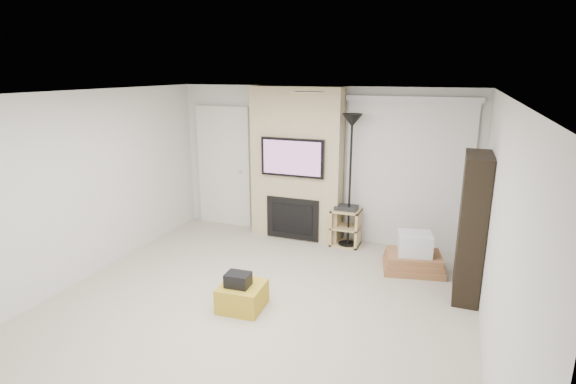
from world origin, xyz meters
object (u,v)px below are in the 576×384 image
at_px(ottoman, 242,296).
at_px(floor_lamp, 351,143).
at_px(av_stand, 346,224).
at_px(bookshelf, 472,227).
at_px(box_stack, 414,256).

xyz_separation_m(ottoman, floor_lamp, (0.71, 2.38, 1.51)).
height_order(av_stand, bookshelf, bookshelf).
xyz_separation_m(box_stack, bookshelf, (0.68, -0.49, 0.69)).
bearing_deg(floor_lamp, box_stack, -28.19).
bearing_deg(av_stand, ottoman, -105.52).
relative_size(ottoman, floor_lamp, 0.24).
distance_m(av_stand, bookshelf, 2.19).
xyz_separation_m(av_stand, box_stack, (1.13, -0.61, -0.14)).
height_order(floor_lamp, bookshelf, floor_lamp).
bearing_deg(ottoman, box_stack, 44.99).
relative_size(floor_lamp, box_stack, 2.29).
relative_size(av_stand, bookshelf, 0.37).
height_order(ottoman, av_stand, av_stand).
bearing_deg(bookshelf, box_stack, 144.09).
distance_m(floor_lamp, av_stand, 1.32).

